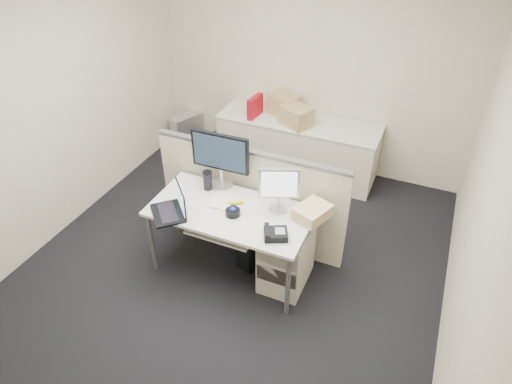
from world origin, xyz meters
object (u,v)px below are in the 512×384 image
at_px(desk, 231,216).
at_px(desk_phone, 276,234).
at_px(laptop, 166,202).
at_px(monitor_main, 221,161).

height_order(desk, desk_phone, desk_phone).
relative_size(laptop, desk_phone, 1.79).
xyz_separation_m(monitor_main, desk_phone, (0.77, -0.50, -0.26)).
xyz_separation_m(monitor_main, laptop, (-0.25, -0.60, -0.16)).
xyz_separation_m(desk, laptop, (-0.50, -0.28, 0.20)).
height_order(desk, laptop, laptop).
distance_m(monitor_main, desk_phone, 0.95).
bearing_deg(laptop, desk_phone, 52.28).
bearing_deg(desk_phone, monitor_main, 121.46).
distance_m(desk, desk_phone, 0.56).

